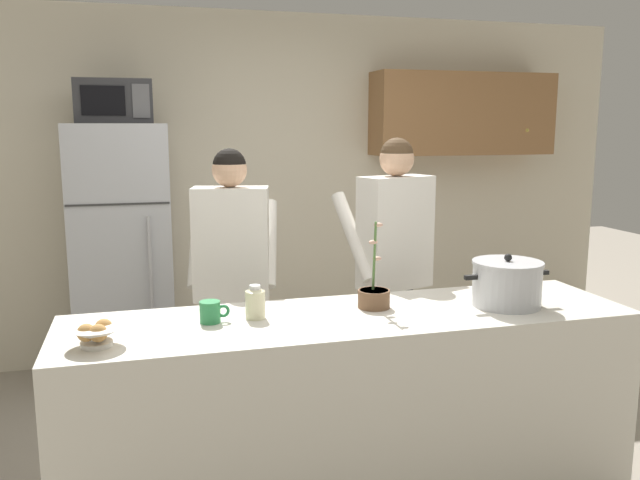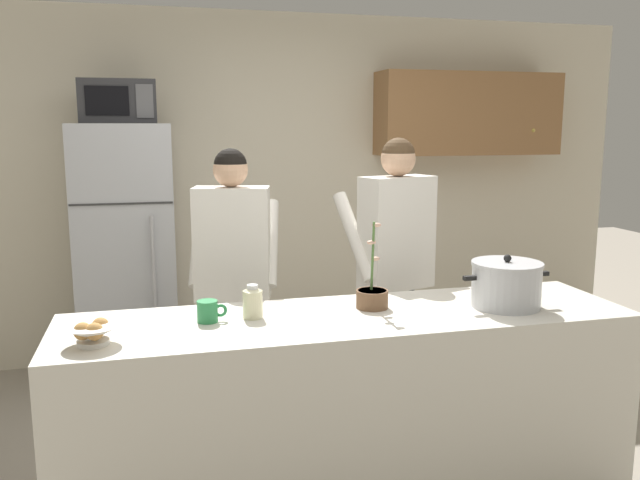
# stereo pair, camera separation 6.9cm
# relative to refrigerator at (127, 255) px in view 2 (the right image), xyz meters

# --- Properties ---
(back_wall_unit) EXTENTS (6.00, 0.48, 2.60)m
(back_wall_unit) POSITION_rel_refrigerator_xyz_m (1.27, 0.42, 0.49)
(back_wall_unit) COLOR beige
(back_wall_unit) RESTS_ON ground
(kitchen_island) EXTENTS (2.59, 0.68, 0.92)m
(kitchen_island) POSITION_rel_refrigerator_xyz_m (1.04, -1.85, -0.43)
(kitchen_island) COLOR silver
(kitchen_island) RESTS_ON ground
(refrigerator) EXTENTS (0.64, 0.68, 1.78)m
(refrigerator) POSITION_rel_refrigerator_xyz_m (0.00, 0.00, 0.00)
(refrigerator) COLOR #B7BABF
(refrigerator) RESTS_ON ground
(microwave) EXTENTS (0.48, 0.37, 0.28)m
(microwave) POSITION_rel_refrigerator_xyz_m (0.00, -0.02, 1.03)
(microwave) COLOR #2D2D30
(microwave) RESTS_ON refrigerator
(person_near_pot) EXTENTS (0.57, 0.50, 1.64)m
(person_near_pot) POSITION_rel_refrigerator_xyz_m (0.61, -0.97, 0.13)
(person_near_pot) COLOR #33384C
(person_near_pot) RESTS_ON ground
(person_by_sink) EXTENTS (0.60, 0.54, 1.70)m
(person_by_sink) POSITION_rel_refrigerator_xyz_m (1.55, -1.06, 0.18)
(person_by_sink) COLOR black
(person_by_sink) RESTS_ON ground
(cooking_pot) EXTENTS (0.44, 0.33, 0.25)m
(cooking_pot) POSITION_rel_refrigerator_xyz_m (1.79, -1.90, 0.14)
(cooking_pot) COLOR silver
(cooking_pot) RESTS_ON kitchen_island
(coffee_mug) EXTENTS (0.13, 0.09, 0.10)m
(coffee_mug) POSITION_rel_refrigerator_xyz_m (0.41, -1.80, 0.08)
(coffee_mug) COLOR #2D8C4C
(coffee_mug) RESTS_ON kitchen_island
(bread_bowl) EXTENTS (0.22, 0.22, 0.10)m
(bread_bowl) POSITION_rel_refrigerator_xyz_m (-0.05, -2.00, 0.08)
(bread_bowl) COLOR white
(bread_bowl) RESTS_ON kitchen_island
(bottle_near_edge) EXTENTS (0.09, 0.09, 0.15)m
(bottle_near_edge) POSITION_rel_refrigerator_xyz_m (0.60, -1.79, 0.11)
(bottle_near_edge) COLOR beige
(bottle_near_edge) RESTS_ON kitchen_island
(potted_orchid) EXTENTS (0.15, 0.15, 0.41)m
(potted_orchid) POSITION_rel_refrigerator_xyz_m (1.17, -1.77, 0.09)
(potted_orchid) COLOR brown
(potted_orchid) RESTS_ON kitchen_island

